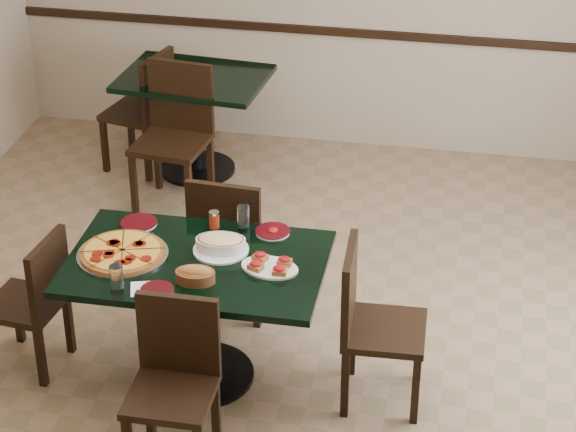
% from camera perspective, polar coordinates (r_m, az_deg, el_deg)
% --- Properties ---
extents(floor, '(5.50, 5.50, 0.00)m').
position_cam_1_polar(floor, '(6.41, -0.82, -6.83)').
color(floor, '#7D6148').
rests_on(floor, ground).
extents(room_shell, '(5.50, 5.50, 5.50)m').
position_cam_1_polar(room_shell, '(7.26, 9.96, 7.90)').
color(room_shell, white).
rests_on(room_shell, floor).
extents(main_table, '(1.34, 0.86, 0.75)m').
position_cam_1_polar(main_table, '(5.90, -4.59, -3.76)').
color(main_table, black).
rests_on(main_table, floor).
extents(back_table, '(1.07, 0.82, 0.75)m').
position_cam_1_polar(back_table, '(8.09, -4.76, 5.63)').
color(back_table, black).
rests_on(back_table, floor).
extents(chair_far, '(0.45, 0.45, 0.92)m').
position_cam_1_polar(chair_far, '(6.44, -2.96, -1.13)').
color(chair_far, black).
rests_on(chair_far, floor).
extents(chair_near, '(0.41, 0.41, 0.87)m').
position_cam_1_polar(chair_near, '(5.47, -5.78, -8.00)').
color(chair_near, black).
rests_on(chair_near, floor).
extents(chair_right, '(0.44, 0.44, 0.90)m').
position_cam_1_polar(chair_right, '(5.80, 4.13, -5.16)').
color(chair_right, black).
rests_on(chair_right, floor).
extents(chair_left, '(0.42, 0.42, 0.82)m').
position_cam_1_polar(chair_left, '(6.19, -12.70, -4.03)').
color(chair_left, black).
rests_on(chair_left, floor).
extents(back_chair_near, '(0.51, 0.51, 0.99)m').
position_cam_1_polar(back_chair_near, '(7.69, -5.73, 4.52)').
color(back_chair_near, black).
rests_on(back_chair_near, floor).
extents(back_chair_left, '(0.51, 0.51, 0.90)m').
position_cam_1_polar(back_chair_left, '(8.17, -7.21, 5.61)').
color(back_chair_left, black).
rests_on(back_chair_left, floor).
extents(pepperoni_pizza, '(0.48, 0.48, 0.04)m').
position_cam_1_polar(pepperoni_pizza, '(5.88, -8.41, -1.84)').
color(pepperoni_pizza, '#B3B2B9').
rests_on(pepperoni_pizza, main_table).
extents(lasagna_casserole, '(0.29, 0.29, 0.09)m').
position_cam_1_polar(lasagna_casserole, '(5.85, -3.44, -1.39)').
color(lasagna_casserole, silver).
rests_on(lasagna_casserole, main_table).
extents(bread_basket, '(0.21, 0.15, 0.09)m').
position_cam_1_polar(bread_basket, '(5.61, -4.73, -3.00)').
color(bread_basket, brown).
rests_on(bread_basket, main_table).
extents(bruschetta_platter, '(0.34, 0.26, 0.05)m').
position_cam_1_polar(bruschetta_platter, '(5.70, -0.93, -2.51)').
color(bruschetta_platter, silver).
rests_on(bruschetta_platter, main_table).
extents(side_plate_near, '(0.17, 0.17, 0.02)m').
position_cam_1_polar(side_plate_near, '(5.57, -6.67, -3.77)').
color(side_plate_near, silver).
rests_on(side_plate_near, main_table).
extents(side_plate_far_r, '(0.19, 0.19, 0.03)m').
position_cam_1_polar(side_plate_far_r, '(6.02, -0.78, -0.78)').
color(side_plate_far_r, silver).
rests_on(side_plate_far_r, main_table).
extents(side_plate_far_l, '(0.20, 0.20, 0.02)m').
position_cam_1_polar(side_plate_far_l, '(6.15, -7.58, -0.35)').
color(side_plate_far_l, silver).
rests_on(side_plate_far_l, main_table).
extents(napkin_setting, '(0.17, 0.17, 0.01)m').
position_cam_1_polar(napkin_setting, '(5.60, -7.30, -3.69)').
color(napkin_setting, white).
rests_on(napkin_setting, main_table).
extents(water_glass_a, '(0.07, 0.07, 0.14)m').
position_cam_1_polar(water_glass_a, '(6.02, -2.29, -0.12)').
color(water_glass_a, silver).
rests_on(water_glass_a, main_table).
extents(water_glass_b, '(0.07, 0.07, 0.14)m').
position_cam_1_polar(water_glass_b, '(5.57, -8.69, -3.17)').
color(water_glass_b, silver).
rests_on(water_glass_b, main_table).
extents(pepper_shaker, '(0.06, 0.06, 0.10)m').
position_cam_1_polar(pepper_shaker, '(6.06, -3.77, -0.17)').
color(pepper_shaker, '#B42F13').
rests_on(pepper_shaker, main_table).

